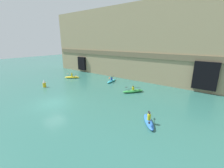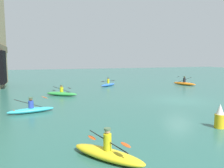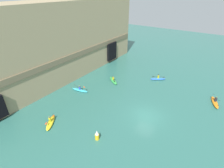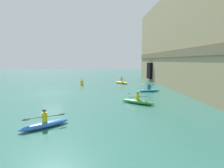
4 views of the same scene
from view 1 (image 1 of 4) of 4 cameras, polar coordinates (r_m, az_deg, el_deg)
The scene contains 7 objects.
ground_plane at distance 20.07m, azimuth -21.53°, elevation -6.83°, with size 120.00×120.00×0.00m, color #2D665B.
cliff_bluff at distance 32.59m, azimuth 9.35°, elevation 15.06°, with size 42.43×7.66×13.96m.
kayak_yellow at distance 32.09m, azimuth -15.01°, elevation 2.58°, with size 2.90×2.42×1.18m.
kayak_cyan at distance 28.16m, azimuth -0.17°, elevation 1.26°, with size 1.18×3.13×1.08m.
kayak_blue at distance 14.80m, azimuth 13.81°, elevation -13.54°, with size 2.28×2.77×1.11m.
kayak_green at distance 22.63m, azimuth 8.01°, elevation -2.62°, with size 2.58×3.12×1.08m.
marker_buoy at distance 27.31m, azimuth -24.41°, elevation 0.14°, with size 0.51×0.51×1.30m.
Camera 1 is at (16.24, -9.16, 7.43)m, focal length 24.00 mm.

